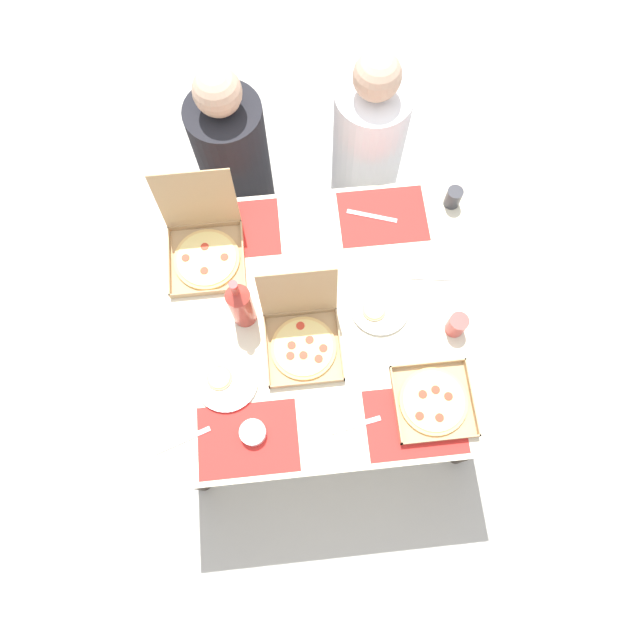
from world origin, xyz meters
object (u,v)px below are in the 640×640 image
object	(u,v)px
pizza_box_corner_left	(433,401)
plate_middle	(226,381)
condiment_bowl	(253,433)
diner_right_seat	(365,165)
cup_clear_right	(321,272)
diner_left_seat	(238,176)
pizza_box_corner_right	(205,246)
pizza_box_edge_far	(302,336)
cup_clear_left	(457,325)
cup_spare	(453,197)
soda_bottle	(241,304)
plate_near_left	(379,308)

from	to	relation	value
pizza_box_corner_left	plate_middle	distance (m)	0.77
condiment_bowl	diner_right_seat	xyz separation A→B (m)	(0.59, 1.24, -0.25)
cup_clear_right	diner_left_seat	world-z (taller)	diner_left_seat
pizza_box_corner_right	plate_middle	xyz separation A→B (m)	(0.05, -0.54, -0.04)
pizza_box_edge_far	condiment_bowl	bearing A→B (deg)	-122.25
cup_clear_left	cup_clear_right	world-z (taller)	cup_clear_right
cup_clear_left	diner_right_seat	xyz separation A→B (m)	(-0.20, 0.92, -0.28)
plate_middle	cup_spare	distance (m)	1.17
pizza_box_corner_right	cup_clear_left	bearing A→B (deg)	-24.50
diner_left_seat	plate_middle	bearing A→B (deg)	-93.69
cup_clear_left	diner_right_seat	distance (m)	0.98
pizza_box_corner_right	soda_bottle	size ratio (longest dim) A/B	1.06
cup_spare	plate_near_left	bearing A→B (deg)	-129.90
cup_clear_right	plate_near_left	bearing A→B (deg)	-35.72
cup_spare	soda_bottle	bearing A→B (deg)	-154.92
pizza_box_corner_left	plate_near_left	size ratio (longest dim) A/B	1.25
pizza_box_edge_far	diner_left_seat	bearing A→B (deg)	104.25
soda_bottle	condiment_bowl	distance (m)	0.46
pizza_box_edge_far	pizza_box_corner_right	bearing A→B (deg)	130.54
plate_middle	diner_left_seat	xyz separation A→B (m)	(0.07, 1.04, -0.24)
cup_clear_left	cup_spare	xyz separation A→B (m)	(0.09, 0.54, -0.00)
cup_clear_right	cup_spare	size ratio (longest dim) A/B	1.21
diner_right_seat	cup_clear_left	bearing A→B (deg)	-77.56
pizza_box_edge_far	plate_near_left	xyz separation A→B (m)	(0.31, 0.10, -0.04)
plate_middle	diner_left_seat	distance (m)	1.07
pizza_box_corner_right	diner_left_seat	xyz separation A→B (m)	(0.12, 0.50, -0.28)
pizza_box_corner_right	diner_right_seat	xyz separation A→B (m)	(0.73, 0.50, -0.28)
pizza_box_corner_right	diner_right_seat	world-z (taller)	diner_right_seat
cup_clear_left	diner_left_seat	bearing A→B (deg)	131.34
plate_near_left	plate_middle	bearing A→B (deg)	-159.27
pizza_box_corner_left	diner_right_seat	size ratio (longest dim) A/B	0.24
plate_near_left	pizza_box_corner_left	bearing A→B (deg)	-68.97
soda_bottle	diner_left_seat	xyz separation A→B (m)	(-0.02, 0.79, -0.36)
pizza_box_corner_right	soda_bottle	distance (m)	0.33
pizza_box_corner_right	cup_clear_right	bearing A→B (deg)	-19.84
pizza_box_edge_far	plate_middle	distance (m)	0.33
cup_spare	cup_clear_left	bearing A→B (deg)	-99.17
pizza_box_corner_left	diner_right_seat	world-z (taller)	diner_right_seat
soda_bottle	cup_clear_left	distance (m)	0.81
cup_clear_right	condiment_bowl	distance (m)	0.66
plate_middle	condiment_bowl	distance (m)	0.22
pizza_box_corner_right	plate_middle	distance (m)	0.55
plate_middle	condiment_bowl	size ratio (longest dim) A/B	2.46
plate_near_left	diner_left_seat	size ratio (longest dim) A/B	0.19
soda_bottle	condiment_bowl	xyz separation A→B (m)	(0.00, -0.45, -0.11)
pizza_box_corner_right	diner_left_seat	world-z (taller)	diner_left_seat
pizza_box_edge_far	condiment_bowl	size ratio (longest dim) A/B	3.40
cup_clear_right	condiment_bowl	bearing A→B (deg)	-117.64
plate_near_left	plate_middle	world-z (taller)	same
pizza_box_edge_far	condiment_bowl	xyz separation A→B (m)	(-0.21, -0.33, -0.03)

